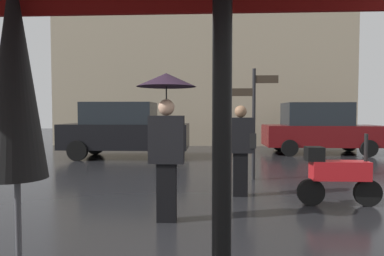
# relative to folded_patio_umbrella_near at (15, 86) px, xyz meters

# --- Properties ---
(folded_patio_umbrella_near) EXTENTS (0.44, 0.44, 2.51)m
(folded_patio_umbrella_near) POSITION_rel_folded_patio_umbrella_near_xyz_m (0.00, 0.00, 0.00)
(folded_patio_umbrella_near) COLOR black
(folded_patio_umbrella_near) RESTS_ON ground
(pedestrian_with_umbrella) EXTENTS (0.86, 0.86, 2.16)m
(pedestrian_with_umbrella) POSITION_rel_folded_patio_umbrella_near_xyz_m (0.55, 2.84, -0.20)
(pedestrian_with_umbrella) COLOR black
(pedestrian_with_umbrella) RESTS_ON ground
(pedestrian_with_bag) EXTENTS (0.53, 0.24, 1.73)m
(pedestrian_with_bag) POSITION_rel_folded_patio_umbrella_near_xyz_m (1.78, 4.38, -0.77)
(pedestrian_with_bag) COLOR black
(pedestrian_with_bag) RESTS_ON ground
(parked_scooter) EXTENTS (1.41, 0.32, 1.23)m
(parked_scooter) POSITION_rel_folded_patio_umbrella_near_xyz_m (3.34, 3.78, -1.19)
(parked_scooter) COLOR black
(parked_scooter) RESTS_ON ground
(parked_car_left) EXTENTS (4.35, 1.93, 1.95)m
(parked_car_left) POSITION_rel_folded_patio_umbrella_near_xyz_m (-1.80, 9.64, -0.76)
(parked_car_left) COLOR black
(parked_car_left) RESTS_ON ground
(parked_car_right) EXTENTS (4.34, 1.88, 1.97)m
(parked_car_right) POSITION_rel_folded_patio_umbrella_near_xyz_m (5.45, 11.15, -0.77)
(parked_car_right) COLOR #590C0F
(parked_car_right) RESTS_ON ground
(street_signpost) EXTENTS (1.08, 0.08, 2.62)m
(street_signpost) POSITION_rel_folded_patio_umbrella_near_xyz_m (2.23, 5.94, -0.15)
(street_signpost) COLOR black
(street_signpost) RESTS_ON ground
(building_block) EXTENTS (14.47, 2.93, 14.22)m
(building_block) POSITION_rel_folded_patio_umbrella_near_xyz_m (0.83, 15.31, 5.36)
(building_block) COLOR gray
(building_block) RESTS_ON ground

